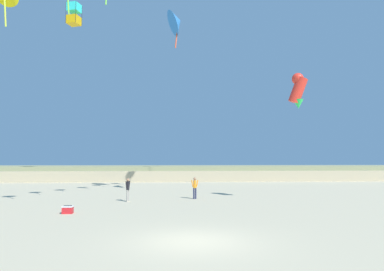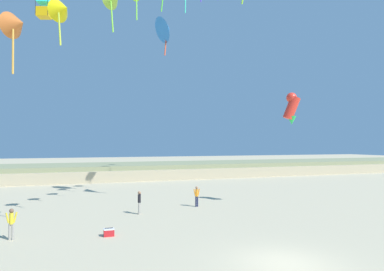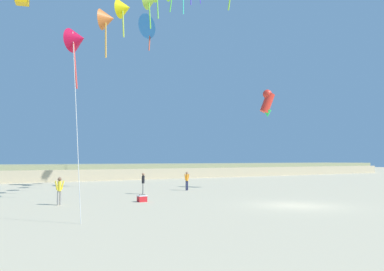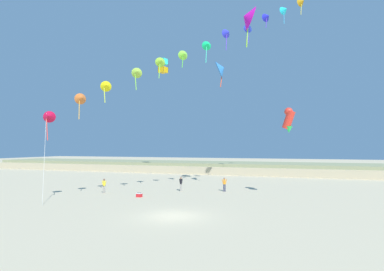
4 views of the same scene
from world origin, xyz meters
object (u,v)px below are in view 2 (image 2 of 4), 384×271
object	(u,v)px
person_mid_center	(197,195)
large_kite_mid_trail	(166,29)
large_kite_low_lead	(44,6)
beach_cooler	(109,232)
person_near_right	(139,201)
person_near_left	(11,222)
large_kite_outer_drift	(292,107)

from	to	relation	value
person_mid_center	large_kite_mid_trail	distance (m)	15.81
large_kite_low_lead	beach_cooler	size ratio (longest dim) A/B	3.99
person_near_right	large_kite_mid_trail	distance (m)	16.60
large_kite_low_lead	beach_cooler	distance (m)	25.24
large_kite_low_lead	person_near_left	bearing A→B (deg)	-91.12
person_near_left	person_near_right	world-z (taller)	person_near_right
beach_cooler	person_near_right	bearing A→B (deg)	63.28
large_kite_outer_drift	person_near_right	bearing A→B (deg)	174.49
large_kite_mid_trail	beach_cooler	distance (m)	20.47
large_kite_outer_drift	beach_cooler	bearing A→B (deg)	-164.60
person_near_left	person_mid_center	xyz separation A→B (m)	(12.68, 5.75, -0.01)
person_near_left	large_kite_low_lead	distance (m)	23.58
person_mid_center	large_kite_outer_drift	xyz separation A→B (m)	(7.37, -2.59, 7.20)
person_near_left	large_kite_outer_drift	distance (m)	21.53
person_near_left	beach_cooler	size ratio (longest dim) A/B	2.89
large_kite_outer_drift	beach_cooler	distance (m)	17.50
large_kite_mid_trail	large_kite_outer_drift	distance (m)	13.83
person_near_left	beach_cooler	distance (m)	5.17
large_kite_outer_drift	beach_cooler	world-z (taller)	large_kite_outer_drift
person_near_left	large_kite_outer_drift	bearing A→B (deg)	8.96
large_kite_low_lead	person_mid_center	bearing A→B (deg)	-38.46
person_near_right	beach_cooler	xyz separation A→B (m)	(-2.68, -5.33, -0.76)
person_near_right	beach_cooler	size ratio (longest dim) A/B	2.91
person_near_left	beach_cooler	bearing A→B (deg)	-11.03
person_near_left	large_kite_mid_trail	xyz separation A→B (m)	(11.29, 10.47, 15.02)
large_kite_low_lead	large_kite_mid_trail	distance (m)	12.41
person_near_right	large_kite_low_lead	distance (m)	22.22
person_near_left	person_near_right	distance (m)	8.84
large_kite_low_lead	large_kite_mid_trail	world-z (taller)	large_kite_low_lead
person_near_right	large_kite_low_lead	size ratio (longest dim) A/B	0.73
person_near_left	large_kite_mid_trail	world-z (taller)	large_kite_mid_trail
large_kite_outer_drift	beach_cooler	xyz separation A→B (m)	(-15.03, -4.14, -7.95)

